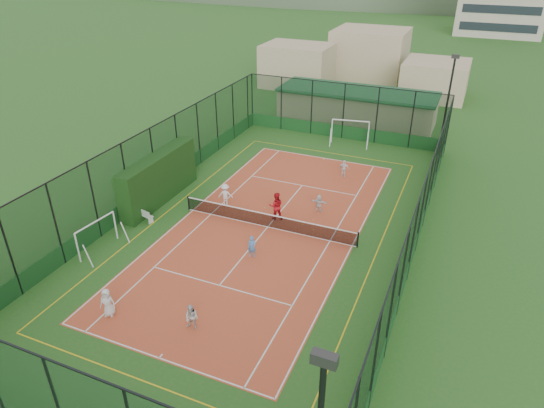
{
  "coord_description": "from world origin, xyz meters",
  "views": [
    {
      "loc": [
        10.52,
        -24.0,
        16.09
      ],
      "look_at": [
        -0.09,
        0.9,
        1.2
      ],
      "focal_mm": 32.0,
      "sensor_mm": 36.0,
      "label": 1
    }
  ],
  "objects_px": {
    "child_far_back": "(319,203)",
    "child_far_left": "(225,194)",
    "futsal_goal_far": "(350,132)",
    "child_far_right": "(344,168)",
    "futsal_goal_near": "(97,236)",
    "coach": "(276,206)",
    "child_near_right": "(192,317)",
    "child_near_left": "(107,303)",
    "clubhouse": "(357,106)",
    "child_near_mid": "(252,247)",
    "white_bench": "(143,214)",
    "floodlight_ne": "(447,107)"
  },
  "relations": [
    {
      "from": "futsal_goal_far",
      "to": "white_bench",
      "type": "bearing_deg",
      "value": -125.83
    },
    {
      "from": "white_bench",
      "to": "child_far_left",
      "type": "distance_m",
      "value": 5.57
    },
    {
      "from": "floodlight_ne",
      "to": "futsal_goal_far",
      "type": "bearing_deg",
      "value": -174.76
    },
    {
      "from": "white_bench",
      "to": "child_near_mid",
      "type": "bearing_deg",
      "value": 6.45
    },
    {
      "from": "child_far_left",
      "to": "child_near_left",
      "type": "bearing_deg",
      "value": 70.87
    },
    {
      "from": "floodlight_ne",
      "to": "futsal_goal_far",
      "type": "relative_size",
      "value": 2.49
    },
    {
      "from": "futsal_goal_far",
      "to": "child_far_back",
      "type": "bearing_deg",
      "value": -94.09
    },
    {
      "from": "clubhouse",
      "to": "child_far_right",
      "type": "distance_m",
      "value": 13.15
    },
    {
      "from": "futsal_goal_far",
      "to": "child_near_right",
      "type": "height_order",
      "value": "futsal_goal_far"
    },
    {
      "from": "floodlight_ne",
      "to": "child_far_left",
      "type": "distance_m",
      "value": 19.77
    },
    {
      "from": "futsal_goal_far",
      "to": "child_far_left",
      "type": "bearing_deg",
      "value": -118.72
    },
    {
      "from": "child_far_right",
      "to": "child_near_right",
      "type": "bearing_deg",
      "value": 78.39
    },
    {
      "from": "white_bench",
      "to": "child_near_mid",
      "type": "height_order",
      "value": "child_near_mid"
    },
    {
      "from": "child_near_mid",
      "to": "child_far_right",
      "type": "xyz_separation_m",
      "value": [
        1.94,
        12.4,
        0.01
      ]
    },
    {
      "from": "futsal_goal_near",
      "to": "child_far_left",
      "type": "xyz_separation_m",
      "value": [
        4.25,
        7.79,
        -0.16
      ]
    },
    {
      "from": "child_near_left",
      "to": "clubhouse",
      "type": "bearing_deg",
      "value": 64.69
    },
    {
      "from": "child_far_right",
      "to": "futsal_goal_near",
      "type": "bearing_deg",
      "value": 50.04
    },
    {
      "from": "child_near_right",
      "to": "child_far_back",
      "type": "bearing_deg",
      "value": 82.29
    },
    {
      "from": "clubhouse",
      "to": "futsal_goal_far",
      "type": "distance_m",
      "value": 6.2
    },
    {
      "from": "futsal_goal_far",
      "to": "child_near_mid",
      "type": "relative_size",
      "value": 2.53
    },
    {
      "from": "white_bench",
      "to": "child_near_right",
      "type": "distance_m",
      "value": 11.06
    },
    {
      "from": "futsal_goal_near",
      "to": "child_near_mid",
      "type": "height_order",
      "value": "futsal_goal_near"
    },
    {
      "from": "child_near_mid",
      "to": "child_far_left",
      "type": "xyz_separation_m",
      "value": [
        -4.3,
        4.89,
        0.12
      ]
    },
    {
      "from": "floodlight_ne",
      "to": "child_far_right",
      "type": "relative_size",
      "value": 6.17
    },
    {
      "from": "futsal_goal_near",
      "to": "child_far_back",
      "type": "distance_m",
      "value": 14.04
    },
    {
      "from": "clubhouse",
      "to": "white_bench",
      "type": "relative_size",
      "value": 9.35
    },
    {
      "from": "futsal_goal_near",
      "to": "child_far_left",
      "type": "height_order",
      "value": "futsal_goal_near"
    },
    {
      "from": "child_near_left",
      "to": "child_far_left",
      "type": "height_order",
      "value": "child_far_left"
    },
    {
      "from": "clubhouse",
      "to": "futsal_goal_far",
      "type": "height_order",
      "value": "clubhouse"
    },
    {
      "from": "futsal_goal_far",
      "to": "child_far_left",
      "type": "height_order",
      "value": "futsal_goal_far"
    },
    {
      "from": "white_bench",
      "to": "child_far_left",
      "type": "bearing_deg",
      "value": 57.85
    },
    {
      "from": "child_far_back",
      "to": "child_near_left",
      "type": "bearing_deg",
      "value": 63.89
    },
    {
      "from": "futsal_goal_far",
      "to": "child_far_right",
      "type": "xyz_separation_m",
      "value": [
        1.4,
        -6.8,
        -0.39
      ]
    },
    {
      "from": "floodlight_ne",
      "to": "clubhouse",
      "type": "distance_m",
      "value": 10.47
    },
    {
      "from": "clubhouse",
      "to": "child_far_left",
      "type": "bearing_deg",
      "value": -100.65
    },
    {
      "from": "white_bench",
      "to": "child_far_back",
      "type": "height_order",
      "value": "child_far_back"
    },
    {
      "from": "futsal_goal_near",
      "to": "clubhouse",
      "type": "bearing_deg",
      "value": -9.07
    },
    {
      "from": "futsal_goal_near",
      "to": "coach",
      "type": "distance_m",
      "value": 11.01
    },
    {
      "from": "child_near_left",
      "to": "child_far_back",
      "type": "relative_size",
      "value": 1.26
    },
    {
      "from": "child_far_left",
      "to": "child_near_mid",
      "type": "bearing_deg",
      "value": 112.05
    },
    {
      "from": "child_far_back",
      "to": "child_far_left",
      "type": "bearing_deg",
      "value": 12.8
    },
    {
      "from": "child_far_left",
      "to": "futsal_goal_near",
      "type": "bearing_deg",
      "value": 42.18
    },
    {
      "from": "child_near_left",
      "to": "child_far_left",
      "type": "distance_m",
      "value": 12.09
    },
    {
      "from": "futsal_goal_far",
      "to": "child_far_back",
      "type": "distance_m",
      "value": 12.75
    },
    {
      "from": "clubhouse",
      "to": "white_bench",
      "type": "bearing_deg",
      "value": -107.79
    },
    {
      "from": "futsal_goal_far",
      "to": "child_far_back",
      "type": "relative_size",
      "value": 2.76
    },
    {
      "from": "futsal_goal_near",
      "to": "child_near_left",
      "type": "xyz_separation_m",
      "value": [
        4.27,
        -4.3,
        -0.17
      ]
    },
    {
      "from": "clubhouse",
      "to": "futsal_goal_near",
      "type": "distance_m",
      "value": 29.33
    },
    {
      "from": "clubhouse",
      "to": "child_near_right",
      "type": "distance_m",
      "value": 31.74
    },
    {
      "from": "child_far_right",
      "to": "coach",
      "type": "height_order",
      "value": "coach"
    }
  ]
}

